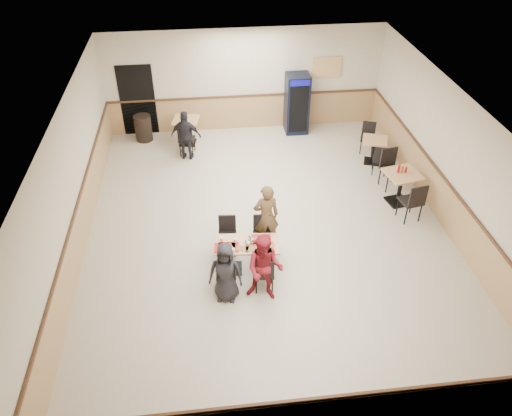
{
  "coord_description": "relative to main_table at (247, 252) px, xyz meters",
  "views": [
    {
      "loc": [
        -1.29,
        -8.71,
        7.07
      ],
      "look_at": [
        -0.32,
        -0.5,
        0.97
      ],
      "focal_mm": 35.0,
      "sensor_mm": 36.0,
      "label": 1
    }
  ],
  "objects": [
    {
      "name": "room_shell",
      "position": [
        2.36,
        3.8,
        0.13
      ],
      "size": [
        10.0,
        10.0,
        10.0
      ],
      "color": "silver",
      "rests_on": "ground"
    },
    {
      "name": "main_chairs",
      "position": [
        -0.05,
        0.0,
        -0.02
      ],
      "size": [
        1.25,
        1.58,
        0.86
      ],
      "rotation": [
        0.0,
        0.0,
        -0.09
      ],
      "color": "black",
      "rests_on": "ground"
    },
    {
      "name": "diner_woman_left",
      "position": [
        -0.48,
        -0.73,
        0.2
      ],
      "size": [
        0.7,
        0.53,
        1.3
      ],
      "primitive_type": "imported",
      "rotation": [
        0.0,
        0.0,
        -0.2
      ],
      "color": "black",
      "rests_on": "ground"
    },
    {
      "name": "side_table_near",
      "position": [
        3.86,
        1.91,
        0.09
      ],
      "size": [
        0.89,
        0.89,
        0.82
      ],
      "rotation": [
        0.0,
        0.0,
        0.19
      ],
      "color": "black",
      "rests_on": "ground"
    },
    {
      "name": "main_table",
      "position": [
        0.0,
        0.0,
        0.0
      ],
      "size": [
        1.32,
        0.75,
        0.68
      ],
      "rotation": [
        0.0,
        0.0,
        -0.09
      ],
      "color": "black",
      "rests_on": "ground"
    },
    {
      "name": "side_table_far_chair_south",
      "position": [
        3.81,
        3.25,
        -0.01
      ],
      "size": [
        0.52,
        0.52,
        0.87
      ],
      "primitive_type": null,
      "rotation": [
        0.0,
        0.0,
        2.8
      ],
      "color": "black",
      "rests_on": "ground"
    },
    {
      "name": "ground",
      "position": [
        0.58,
        1.26,
        -0.45
      ],
      "size": [
        10.0,
        10.0,
        0.0
      ],
      "primitive_type": "plane",
      "color": "beige",
      "rests_on": "ground"
    },
    {
      "name": "side_table_far",
      "position": [
        3.81,
        3.8,
        0.01
      ],
      "size": [
        0.82,
        0.82,
        0.69
      ],
      "rotation": [
        0.0,
        0.0,
        -0.34
      ],
      "color": "black",
      "rests_on": "ground"
    },
    {
      "name": "side_table_near_chair_south",
      "position": [
        3.86,
        1.26,
        0.07
      ],
      "size": [
        0.56,
        0.56,
        1.03
      ],
      "primitive_type": null,
      "rotation": [
        0.0,
        0.0,
        3.33
      ],
      "color": "black",
      "rests_on": "ground"
    },
    {
      "name": "pepsi_cooler",
      "position": [
        2.07,
        5.85,
        0.43
      ],
      "size": [
        0.67,
        0.68,
        1.76
      ],
      "rotation": [
        0.0,
        0.0,
        -0.01
      ],
      "color": "black",
      "rests_on": "ground"
    },
    {
      "name": "side_table_far_chair_north",
      "position": [
        3.81,
        4.35,
        -0.01
      ],
      "size": [
        0.52,
        0.52,
        0.87
      ],
      "primitive_type": null,
      "rotation": [
        0.0,
        0.0,
        -0.34
      ],
      "color": "black",
      "rests_on": "ground"
    },
    {
      "name": "trash_bin",
      "position": [
        -2.42,
        5.81,
        -0.07
      ],
      "size": [
        0.48,
        0.48,
        0.76
      ],
      "primitive_type": "cylinder",
      "color": "black",
      "rests_on": "ground"
    },
    {
      "name": "tabletop_clutter",
      "position": [
        -0.05,
        -0.05,
        0.25
      ],
      "size": [
        1.2,
        0.58,
        0.12
      ],
      "rotation": [
        0.0,
        0.0,
        -0.09
      ],
      "color": "#A9110B",
      "rests_on": "main_table"
    },
    {
      "name": "side_table_near_chair_north",
      "position": [
        3.86,
        2.56,
        0.07
      ],
      "size": [
        0.56,
        0.56,
        1.03
      ],
      "primitive_type": null,
      "rotation": [
        0.0,
        0.0,
        0.19
      ],
      "color": "black",
      "rests_on": "ground"
    },
    {
      "name": "diner_woman_right",
      "position": [
        0.25,
        -0.79,
        0.28
      ],
      "size": [
        0.84,
        0.73,
        1.45
      ],
      "primitive_type": "imported",
      "rotation": [
        0.0,
        0.0,
        -0.3
      ],
      "color": "maroon",
      "rests_on": "ground"
    },
    {
      "name": "back_table_chair_lone",
      "position": [
        -1.17,
        4.85,
        0.03
      ],
      "size": [
        0.51,
        0.51,
        0.96
      ],
      "primitive_type": null,
      "rotation": [
        0.0,
        0.0,
        2.97
      ],
      "color": "black",
      "rests_on": "ground"
    },
    {
      "name": "back_table",
      "position": [
        -1.17,
        5.46,
        0.05
      ],
      "size": [
        0.81,
        0.81,
        0.75
      ],
      "rotation": [
        0.0,
        0.0,
        -0.17
      ],
      "color": "black",
      "rests_on": "ground"
    },
    {
      "name": "diner_man_opposite",
      "position": [
        0.48,
        0.73,
        0.31
      ],
      "size": [
        0.58,
        0.41,
        1.52
      ],
      "primitive_type": "imported",
      "rotation": [
        0.0,
        0.0,
        3.23
      ],
      "color": "brown",
      "rests_on": "ground"
    },
    {
      "name": "condiment_caddy",
      "position": [
        3.83,
        1.96,
        0.45
      ],
      "size": [
        0.23,
        0.06,
        0.2
      ],
      "color": "#AB0C12",
      "rests_on": "side_table_near"
    },
    {
      "name": "lone_diner",
      "position": [
        -1.17,
        4.6,
        0.24
      ],
      "size": [
        0.87,
        0.53,
        1.39
      ],
      "primitive_type": "imported",
      "rotation": [
        0.0,
        0.0,
        2.89
      ],
      "color": "black",
      "rests_on": "ground"
    }
  ]
}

